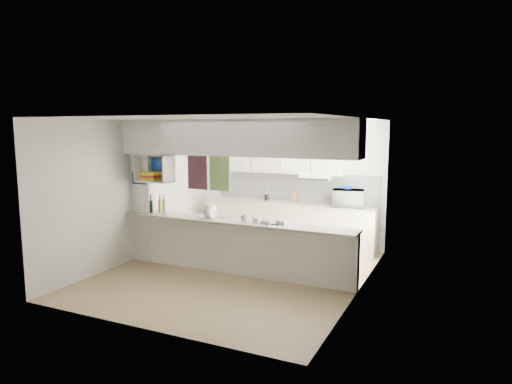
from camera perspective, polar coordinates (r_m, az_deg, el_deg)
The scene contains 16 objects.
floor at distance 7.91m, azimuth -2.66°, elevation -10.09°, with size 4.80×4.80×0.00m, color #A0875D.
ceiling at distance 7.52m, azimuth -2.80°, elevation 9.10°, with size 4.80×4.80×0.00m, color white.
wall_back at distance 9.77m, azimuth 3.81°, elevation 1.21°, with size 4.20×4.20×0.00m, color silver.
wall_left at distance 8.77m, azimuth -14.98°, elevation 0.17°, with size 4.80×4.80×0.00m, color silver.
wall_right at distance 6.90m, azimuth 12.93°, elevation -1.84°, with size 4.80×4.80×0.00m, color silver.
servery_partition at distance 7.64m, azimuth -3.90°, elevation 2.01°, with size 4.20×0.50×2.60m.
cubby_shelf at distance 8.34m, azimuth -12.54°, elevation 2.70°, with size 0.65×0.35×0.50m.
kitchen_run at distance 9.54m, azimuth 4.11°, elevation -1.84°, with size 3.60×0.63×2.24m.
microwave at distance 9.13m, azimuth 11.47°, elevation -0.76°, with size 0.61×0.41×0.33m, color white.
bowl at distance 9.10m, azimuth 11.33°, elevation 0.46°, with size 0.24×0.24×0.06m, color navy.
dish_rack at distance 7.87m, azimuth -5.53°, elevation -2.61°, with size 0.47×0.39×0.23m.
cup at distance 7.50m, azimuth -1.45°, elevation -3.29°, with size 0.13×0.13×0.10m, color white.
wine_bottles at distance 8.45m, azimuth -12.07°, elevation -1.72°, with size 0.37×0.15×0.36m.
plastic_tubs at distance 7.41m, azimuth 1.28°, elevation -3.68°, with size 0.59×0.23×0.08m.
utensil_jar at distance 9.72m, azimuth 1.33°, elevation -0.70°, with size 0.09×0.09×0.13m, color black.
knife_block at distance 9.51m, azimuth 4.86°, elevation -0.66°, with size 0.11×0.08×0.21m, color brown.
Camera 1 is at (3.49, -6.66, 2.46)m, focal length 32.00 mm.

